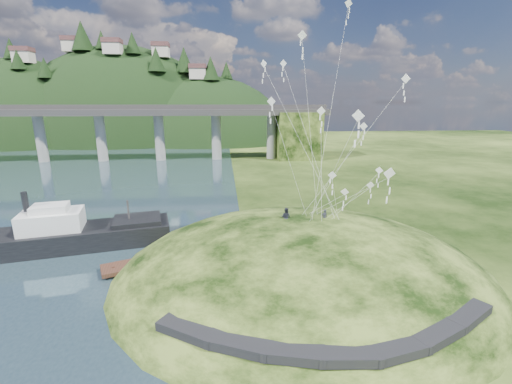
{
  "coord_description": "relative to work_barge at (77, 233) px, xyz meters",
  "views": [
    {
      "loc": [
        0.88,
        -26.63,
        15.61
      ],
      "look_at": [
        4.0,
        6.0,
        7.0
      ],
      "focal_mm": 24.0,
      "sensor_mm": 36.0,
      "label": 1
    }
  ],
  "objects": [
    {
      "name": "kite_swarm",
      "position": [
        26.56,
        -6.02,
        13.56
      ],
      "size": [
        12.46,
        17.65,
        19.26
      ],
      "color": "silver",
      "rests_on": "ground"
    },
    {
      "name": "footpath",
      "position": [
        22.93,
        -20.23,
        0.42
      ],
      "size": [
        22.29,
        5.84,
        0.83
      ],
      "color": "black",
      "rests_on": "ground"
    },
    {
      "name": "kite_flyers",
      "position": [
        22.96,
        -6.53,
        4.2
      ],
      "size": [
        4.62,
        1.15,
        1.98
      ],
      "color": "#23242E",
      "rests_on": "ground"
    },
    {
      "name": "far_ridge",
      "position": [
        -28.11,
        111.69,
        -9.1
      ],
      "size": [
        153.0,
        70.0,
        94.5
      ],
      "color": "black",
      "rests_on": "ground"
    },
    {
      "name": "grass_hill",
      "position": [
        23.47,
        -8.48,
        -3.16
      ],
      "size": [
        36.0,
        32.0,
        13.0
      ],
      "color": "black",
      "rests_on": "ground"
    },
    {
      "name": "bridge",
      "position": [
        -10.99,
        59.58,
        8.04
      ],
      "size": [
        160.0,
        11.0,
        15.0
      ],
      "color": "#2D2B2B",
      "rests_on": "ground"
    },
    {
      "name": "wooden_dock",
      "position": [
        11.87,
        -4.42,
        -1.19
      ],
      "size": [
        15.01,
        7.93,
        1.09
      ],
      "color": "#341D15",
      "rests_on": "ground"
    },
    {
      "name": "work_barge",
      "position": [
        0.0,
        0.0,
        0.0
      ],
      "size": [
        19.64,
        8.91,
        6.65
      ],
      "color": "black",
      "rests_on": "ground"
    },
    {
      "name": "ground",
      "position": [
        15.47,
        -10.48,
        -1.66
      ],
      "size": [
        320.0,
        320.0,
        0.0
      ],
      "primitive_type": "plane",
      "color": "black",
      "rests_on": "ground"
    }
  ]
}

